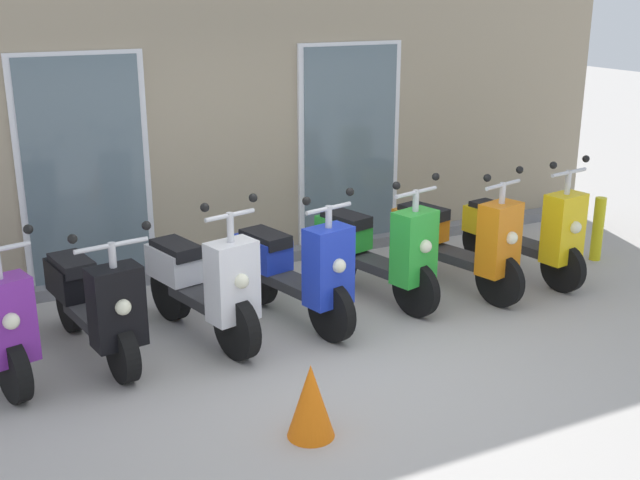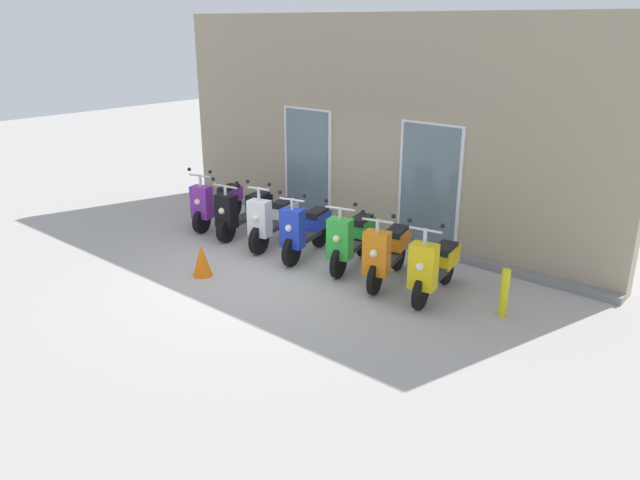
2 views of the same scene
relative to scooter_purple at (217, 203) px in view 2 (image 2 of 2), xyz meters
name	(u,v)px [view 2 (image 2 of 2)]	position (x,y,z in m)	size (l,w,h in m)	color
ground_plane	(272,270)	(2.53, -0.98, -0.48)	(40.00, 40.00, 0.00)	#A8A39E
storefront_facade	(370,131)	(2.53, 1.69, 1.50)	(9.68, 0.50, 4.07)	gray
scooter_purple	(217,203)	(0.00, 0.00, 0.00)	(0.73, 1.57, 1.27)	black
scooter_black	(243,211)	(0.82, -0.02, -0.01)	(0.66, 1.59, 1.21)	black
scooter_white	(273,220)	(1.70, -0.10, 0.02)	(0.67, 1.55, 1.32)	black
scooter_blue	(305,229)	(2.53, -0.14, 0.03)	(0.68, 1.56, 1.28)	black
scooter_green	(351,238)	(3.44, -0.01, 0.04)	(0.72, 1.55, 1.29)	black
scooter_orange	(387,251)	(4.26, -0.15, 0.05)	(0.73, 1.57, 1.30)	black
scooter_yellow	(434,266)	(5.10, -0.13, 0.02)	(0.62, 1.54, 1.32)	black
curb_bollard	(504,293)	(6.19, -0.05, -0.13)	(0.12, 0.12, 0.70)	yellow
traffic_cone	(202,261)	(1.84, -1.88, -0.22)	(0.32, 0.32, 0.52)	orange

